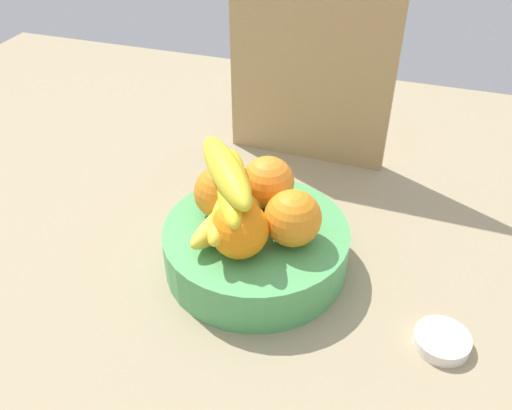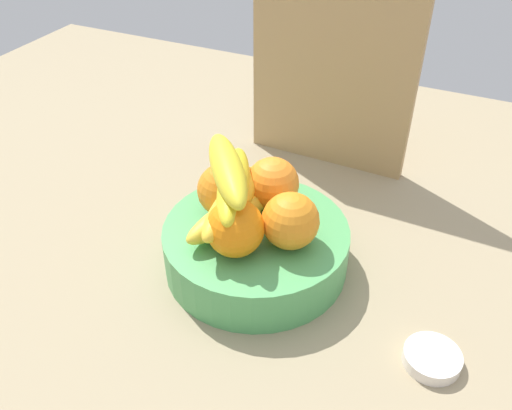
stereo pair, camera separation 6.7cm
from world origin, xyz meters
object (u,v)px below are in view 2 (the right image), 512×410
Objects in this scene: orange_center at (224,190)px; jar_lid at (432,358)px; fruit_bowl at (256,247)px; orange_back_left at (235,228)px; orange_front_right at (272,184)px; cutting_board at (333,64)px; banana_bunch at (233,192)px; orange_front_left at (289,223)px.

jar_lid is (31.09, -8.21, -9.37)cm from orange_center.
fruit_bowl is 8.59cm from orange_back_left.
cutting_board reaches higher than orange_front_right.
cutting_board reaches higher than orange_back_left.
orange_front_right is at bearing 88.09° from orange_back_left.
cutting_board is (2.78, 30.94, 6.24)cm from banana_bunch.
orange_back_left reaches higher than jar_lid.
orange_front_left and orange_front_right have the same top height.
banana_bunch reaches higher than jar_lid.
orange_front_right is at bearing 154.34° from jar_lid.
orange_front_left is 1.00× the size of orange_back_left.
orange_front_right is 1.00× the size of orange_back_left.
orange_back_left is 0.21× the size of cutting_board.
orange_center is at bearing 140.87° from banana_bunch.
cutting_board reaches higher than orange_center.
orange_front_left is at bearing -6.65° from banana_bunch.
orange_back_left is at bearing -146.13° from orange_front_left.
orange_front_left is 0.42× the size of banana_bunch.
fruit_bowl is at bearing -16.32° from orange_center.
orange_front_left is at bearing 33.87° from orange_back_left.
cutting_board reaches higher than banana_bunch.
orange_front_right is 6.77cm from orange_center.
banana_bunch reaches higher than orange_front_right.
orange_center is 3.33cm from banana_bunch.
orange_back_left is (-0.36, -10.81, 0.00)cm from orange_front_right.
cutting_board is at bearing 80.16° from orange_center.
cutting_board is at bearing 89.89° from orange_back_left.
orange_center is 0.42× the size of banana_bunch.
cutting_board reaches higher than orange_front_left.
orange_back_left is at bearing -60.55° from banana_bunch.
orange_front_left is at bearing -78.29° from cutting_board.
orange_front_left is 23.09cm from jar_lid.
orange_back_left is 36.59cm from cutting_board.
fruit_bowl is 0.70× the size of cutting_board.
orange_center reaches higher than fruit_bowl.
jar_lid is (26.04, -37.30, -17.20)cm from cutting_board.
banana_bunch is (-2.71, 4.80, 1.59)cm from orange_back_left.
orange_front_left is 0.21× the size of cutting_board.
orange_front_left is 6.86cm from orange_back_left.
orange_front_right reaches higher than jar_lid.
fruit_bowl is 3.41× the size of orange_front_right.
orange_back_left is at bearing -53.16° from orange_center.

